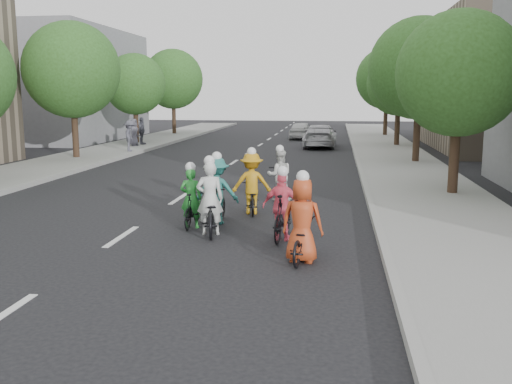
% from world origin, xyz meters
% --- Properties ---
extents(ground, '(120.00, 120.00, 0.00)m').
position_xyz_m(ground, '(0.00, 0.00, 0.00)').
color(ground, black).
rests_on(ground, ground).
extents(sidewalk_left, '(4.00, 80.00, 0.15)m').
position_xyz_m(sidewalk_left, '(-8.00, 10.00, 0.07)').
color(sidewalk_left, gray).
rests_on(sidewalk_left, ground).
extents(curb_left, '(0.18, 80.00, 0.18)m').
position_xyz_m(curb_left, '(-6.05, 10.00, 0.09)').
color(curb_left, '#999993').
rests_on(curb_left, ground).
extents(sidewalk_right, '(4.00, 80.00, 0.15)m').
position_xyz_m(sidewalk_right, '(8.00, 10.00, 0.07)').
color(sidewalk_right, gray).
rests_on(sidewalk_right, ground).
extents(curb_right, '(0.18, 80.00, 0.18)m').
position_xyz_m(curb_right, '(6.05, 10.00, 0.09)').
color(curb_right, '#999993').
rests_on(curb_right, ground).
extents(bldg_sw, '(10.00, 14.00, 8.00)m').
position_xyz_m(bldg_sw, '(-16.00, 28.00, 4.00)').
color(bldg_sw, slate).
rests_on(bldg_sw, ground).
extents(tree_l_3, '(4.80, 4.80, 6.93)m').
position_xyz_m(tree_l_3, '(-8.20, 15.00, 4.52)').
color(tree_l_3, black).
rests_on(tree_l_3, ground).
extents(tree_l_4, '(4.00, 4.00, 5.97)m').
position_xyz_m(tree_l_4, '(-8.20, 24.00, 3.96)').
color(tree_l_4, black).
rests_on(tree_l_4, ground).
extents(tree_l_5, '(4.80, 4.80, 6.93)m').
position_xyz_m(tree_l_5, '(-8.20, 33.00, 4.52)').
color(tree_l_5, black).
rests_on(tree_l_5, ground).
extents(tree_r_0, '(4.00, 4.00, 5.97)m').
position_xyz_m(tree_r_0, '(8.80, 6.60, 3.96)').
color(tree_r_0, black).
rests_on(tree_r_0, ground).
extents(tree_r_1, '(4.80, 4.80, 6.93)m').
position_xyz_m(tree_r_1, '(8.80, 15.60, 4.52)').
color(tree_r_1, black).
rests_on(tree_r_1, ground).
extents(tree_r_2, '(4.00, 4.00, 5.97)m').
position_xyz_m(tree_r_2, '(8.80, 24.60, 3.96)').
color(tree_r_2, black).
rests_on(tree_r_2, ground).
extents(tree_r_3, '(4.80, 4.80, 6.93)m').
position_xyz_m(tree_r_3, '(8.80, 33.60, 4.52)').
color(tree_r_3, black).
rests_on(tree_r_3, ground).
extents(cyclist_0, '(0.56, 1.49, 1.67)m').
position_xyz_m(cyclist_0, '(1.41, 1.22, 0.58)').
color(cyclist_0, black).
rests_on(cyclist_0, ground).
extents(cyclist_1, '(0.97, 1.99, 1.77)m').
position_xyz_m(cyclist_1, '(3.25, 5.23, 0.63)').
color(cyclist_1, black).
rests_on(cyclist_1, ground).
extents(cyclist_2, '(1.20, 1.64, 1.88)m').
position_xyz_m(cyclist_2, '(2.67, 3.09, 0.71)').
color(cyclist_2, black).
rests_on(cyclist_2, ground).
extents(cyclist_3, '(1.03, 2.02, 1.91)m').
position_xyz_m(cyclist_3, '(2.03, 0.60, 0.62)').
color(cyclist_3, black).
rests_on(cyclist_3, ground).
extents(cyclist_4, '(1.14, 1.61, 1.88)m').
position_xyz_m(cyclist_4, '(1.97, 1.72, 0.74)').
color(cyclist_4, black).
rests_on(cyclist_4, ground).
extents(cyclist_5, '(0.96, 1.88, 1.73)m').
position_xyz_m(cyclist_5, '(3.80, 0.28, 0.65)').
color(cyclist_5, black).
rests_on(cyclist_5, ground).
extents(cyclist_6, '(0.91, 1.69, 1.86)m').
position_xyz_m(cyclist_6, '(4.35, -1.39, 0.65)').
color(cyclist_6, black).
rests_on(cyclist_6, ground).
extents(follow_car_lead, '(2.10, 4.98, 1.43)m').
position_xyz_m(follow_car_lead, '(3.98, 23.72, 0.72)').
color(follow_car_lead, '#B1B1B6').
rests_on(follow_car_lead, ground).
extents(follow_car_trail, '(1.75, 3.87, 1.29)m').
position_xyz_m(follow_car_trail, '(2.37, 30.42, 0.64)').
color(follow_car_trail, silver).
rests_on(follow_car_trail, ground).
extents(spectator_0, '(0.85, 1.22, 1.73)m').
position_xyz_m(spectator_0, '(-6.51, 18.20, 1.01)').
color(spectator_0, '#545462').
rests_on(spectator_0, sidewalk_left).
extents(spectator_1, '(0.43, 1.02, 1.73)m').
position_xyz_m(spectator_1, '(-7.31, 22.52, 1.01)').
color(spectator_1, '#4F505D').
rests_on(spectator_1, sidewalk_left).
extents(spectator_2, '(0.58, 0.85, 1.68)m').
position_xyz_m(spectator_2, '(-7.46, 21.48, 0.99)').
color(spectator_2, '#54525F').
rests_on(spectator_2, sidewalk_left).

